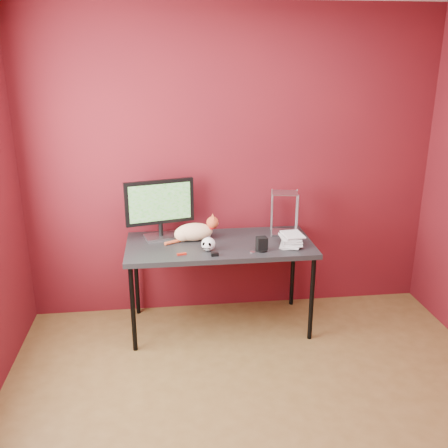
{
  "coord_description": "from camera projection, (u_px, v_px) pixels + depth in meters",
  "views": [
    {
      "loc": [
        -0.57,
        -2.38,
        2.18
      ],
      "look_at": [
        -0.14,
        1.15,
        0.99
      ],
      "focal_mm": 40.0,
      "sensor_mm": 36.0,
      "label": 1
    }
  ],
  "objects": [
    {
      "name": "room",
      "position": [
        279.0,
        209.0,
        2.53
      ],
      "size": [
        3.52,
        3.52,
        2.61
      ],
      "color": "brown",
      "rests_on": "ground"
    },
    {
      "name": "desk",
      "position": [
        220.0,
        249.0,
        4.04
      ],
      "size": [
        1.5,
        0.7,
        0.75
      ],
      "color": "black",
      "rests_on": "ground"
    },
    {
      "name": "monitor",
      "position": [
        160.0,
        206.0,
        4.06
      ],
      "size": [
        0.56,
        0.24,
        0.49
      ],
      "rotation": [
        0.0,
        0.0,
        0.24
      ],
      "color": "#A3A3A8",
      "rests_on": "desk"
    },
    {
      "name": "cat",
      "position": [
        194.0,
        232.0,
        4.07
      ],
      "size": [
        0.45,
        0.19,
        0.21
      ],
      "rotation": [
        0.0,
        0.0,
        0.06
      ],
      "color": "orange",
      "rests_on": "desk"
    },
    {
      "name": "skull_mug",
      "position": [
        208.0,
        244.0,
        3.85
      ],
      "size": [
        0.11,
        0.12,
        0.11
      ],
      "rotation": [
        0.0,
        0.0,
        -0.37
      ],
      "color": "white",
      "rests_on": "desk"
    },
    {
      "name": "speaker",
      "position": [
        262.0,
        244.0,
        3.85
      ],
      "size": [
        0.1,
        0.1,
        0.11
      ],
      "rotation": [
        0.0,
        0.0,
        0.13
      ],
      "color": "black",
      "rests_on": "desk"
    },
    {
      "name": "book_stack",
      "position": [
        284.0,
        183.0,
        3.83
      ],
      "size": [
        0.21,
        0.24,
        1.02
      ],
      "rotation": [
        0.0,
        0.0,
        -0.12
      ],
      "color": "beige",
      "rests_on": "desk"
    },
    {
      "name": "wire_rack",
      "position": [
        284.0,
        213.0,
        4.2
      ],
      "size": [
        0.24,
        0.21,
        0.36
      ],
      "rotation": [
        0.0,
        0.0,
        -0.19
      ],
      "color": "#A3A3A8",
      "rests_on": "desk"
    },
    {
      "name": "pocket_knife",
      "position": [
        182.0,
        254.0,
        3.78
      ],
      "size": [
        0.07,
        0.04,
        0.01
      ],
      "primitive_type": "cube",
      "rotation": [
        0.0,
        0.0,
        0.22
      ],
      "color": "#A3170C",
      "rests_on": "desk"
    },
    {
      "name": "black_gadget",
      "position": [
        215.0,
        254.0,
        3.76
      ],
      "size": [
        0.06,
        0.04,
        0.03
      ],
      "primitive_type": "cube",
      "rotation": [
        0.0,
        0.0,
        0.08
      ],
      "color": "black",
      "rests_on": "desk"
    },
    {
      "name": "washer",
      "position": [
        252.0,
        252.0,
        3.84
      ],
      "size": [
        0.04,
        0.04,
        0.0
      ],
      "primitive_type": "cylinder",
      "color": "#A3A3A8",
      "rests_on": "desk"
    }
  ]
}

